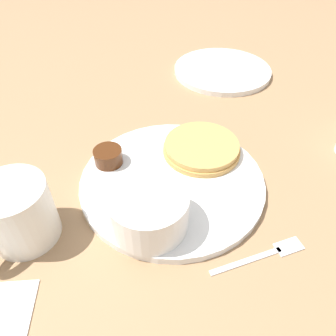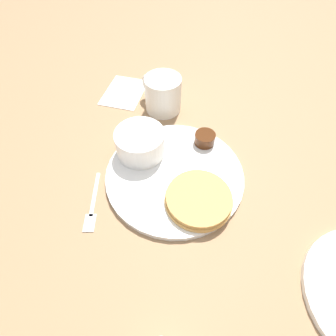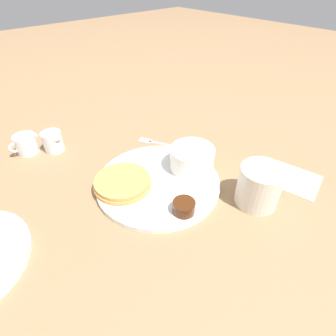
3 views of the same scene
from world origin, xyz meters
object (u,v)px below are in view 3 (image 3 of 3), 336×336
bowl (192,158)px  creamer_pitcher_near (53,141)px  coffee_mug (260,186)px  plate (158,182)px  creamer_pitcher_far (26,144)px  fork (155,142)px

bowl → creamer_pitcher_near: 0.37m
coffee_mug → bowl: bearing=-169.0°
plate → creamer_pitcher_far: creamer_pitcher_far is taller
plate → coffee_mug: (0.18, 0.12, 0.04)m
plate → fork: size_ratio=2.31×
creamer_pitcher_near → bowl: bearing=33.2°
plate → coffee_mug: 0.22m
bowl → fork: 0.16m
creamer_pitcher_near → creamer_pitcher_far: creamer_pitcher_near is taller
plate → creamer_pitcher_near: size_ratio=3.80×
creamer_pitcher_near → fork: size_ratio=0.61×
creamer_pitcher_far → fork: (0.19, 0.28, -0.02)m
bowl → coffee_mug: (0.16, 0.03, 0.00)m
plate → coffee_mug: size_ratio=2.39×
bowl → creamer_pitcher_far: 0.44m
coffee_mug → fork: (-0.32, -0.01, -0.04)m
bowl → creamer_pitcher_near: bearing=-146.8°
creamer_pitcher_far → fork: bearing=55.1°
plate → bowl: size_ratio=2.72×
coffee_mug → plate: bearing=-146.3°
bowl → creamer_pitcher_near: bowl is taller
plate → bowl: (0.02, 0.09, 0.04)m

